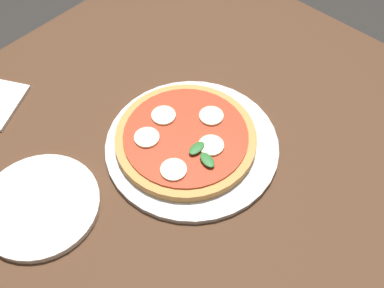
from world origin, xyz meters
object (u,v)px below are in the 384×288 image
at_px(pizza, 186,138).
at_px(plate_white, 40,205).
at_px(dining_table, 168,181).
at_px(serving_tray, 192,145).

distance_m(pizza, plate_white, 0.30).
bearing_deg(dining_table, plate_white, 160.73).
xyz_separation_m(serving_tray, plate_white, (-0.29, 0.11, 0.00)).
distance_m(dining_table, pizza, 0.13).
relative_size(dining_table, pizza, 4.22).
xyz_separation_m(dining_table, serving_tray, (0.05, -0.03, 0.11)).
bearing_deg(plate_white, serving_tray, -21.21).
bearing_deg(pizza, plate_white, 160.64).
distance_m(serving_tray, plate_white, 0.31).
height_order(serving_tray, pizza, pizza).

